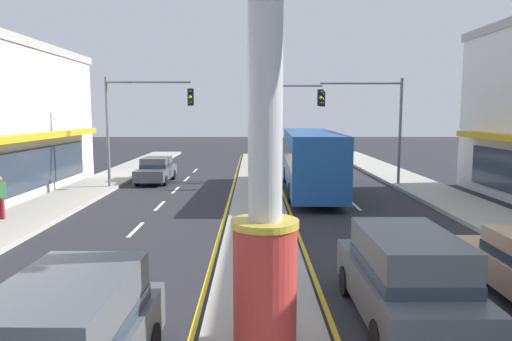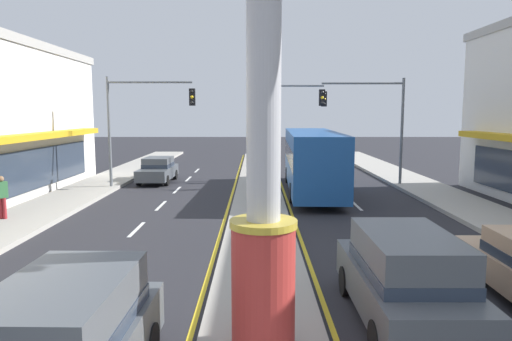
# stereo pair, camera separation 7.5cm
# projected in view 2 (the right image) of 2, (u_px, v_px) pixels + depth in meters

# --- Properties ---
(median_strip) EXTENTS (2.41, 52.00, 0.14)m
(median_strip) POSITION_uv_depth(u_px,v_px,m) (259.00, 204.00, 21.47)
(median_strip) COLOR #A39E93
(median_strip) RESTS_ON ground
(sidewalk_left) EXTENTS (2.94, 60.00, 0.18)m
(sidewalk_left) POSITION_uv_depth(u_px,v_px,m) (37.00, 213.00, 19.48)
(sidewalk_left) COLOR #ADA89E
(sidewalk_left) RESTS_ON ground
(sidewalk_right) EXTENTS (2.94, 60.00, 0.18)m
(sidewalk_right) POSITION_uv_depth(u_px,v_px,m) (481.00, 213.00, 19.48)
(sidewalk_right) COLOR #ADA89E
(sidewalk_right) RESTS_ON ground
(lane_markings) EXTENTS (9.15, 52.00, 0.01)m
(lane_markings) POSITION_uv_depth(u_px,v_px,m) (259.00, 212.00, 20.13)
(lane_markings) COLOR silver
(lane_markings) RESTS_ON ground
(district_sign) EXTENTS (7.59, 1.16, 8.00)m
(district_sign) POSITION_uv_depth(u_px,v_px,m) (264.00, 94.00, 7.67)
(district_sign) COLOR #B7332D
(district_sign) RESTS_ON median_strip
(traffic_light_left_side) EXTENTS (4.86, 0.46, 6.20)m
(traffic_light_left_side) POSITION_uv_depth(u_px,v_px,m) (140.00, 113.00, 25.51)
(traffic_light_left_side) COLOR slate
(traffic_light_left_side) RESTS_ON ground
(traffic_light_right_side) EXTENTS (4.86, 0.46, 6.20)m
(traffic_light_right_side) POSITION_uv_depth(u_px,v_px,m) (372.00, 113.00, 26.47)
(traffic_light_right_side) COLOR slate
(traffic_light_right_side) RESTS_ON ground
(traffic_light_median_far) EXTENTS (4.20, 0.46, 6.20)m
(traffic_light_median_far) POSITION_uv_depth(u_px,v_px,m) (284.00, 114.00, 28.91)
(traffic_light_median_far) COLOR slate
(traffic_light_median_far) RESTS_ON ground
(bus_far_right_lane) EXTENTS (2.89, 11.28, 3.26)m
(bus_far_right_lane) POSITION_uv_depth(u_px,v_px,m) (312.00, 158.00, 24.80)
(bus_far_right_lane) COLOR #1E5199
(bus_far_right_lane) RESTS_ON ground
(sedan_near_left_lane) EXTENTS (1.90, 4.33, 1.53)m
(sedan_near_left_lane) POSITION_uv_depth(u_px,v_px,m) (158.00, 170.00, 28.65)
(sedan_near_left_lane) COLOR #4C5156
(sedan_near_left_lane) RESTS_ON ground
(suv_mid_left_lane) EXTENTS (1.98, 4.61, 1.90)m
(suv_mid_left_lane) POSITION_uv_depth(u_px,v_px,m) (405.00, 277.00, 9.34)
(suv_mid_left_lane) COLOR #4C5156
(suv_mid_left_lane) RESTS_ON ground
(pedestrian_near_kerb) EXTENTS (0.44, 0.44, 1.67)m
(pedestrian_near_kerb) POSITION_uv_depth(u_px,v_px,m) (2.00, 195.00, 17.91)
(pedestrian_near_kerb) COLOR maroon
(pedestrian_near_kerb) RESTS_ON sidewalk_left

